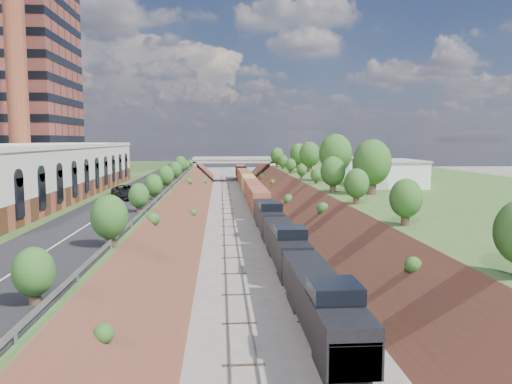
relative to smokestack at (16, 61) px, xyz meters
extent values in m
plane|color=#6B665B|center=(36.00, -56.00, -25.00)|extent=(400.00, 400.00, 0.00)
cube|color=#335D26|center=(3.00, 4.00, -22.50)|extent=(44.00, 180.00, 5.00)
cube|color=#335D26|center=(69.00, 4.00, -22.50)|extent=(44.00, 180.00, 5.00)
cube|color=brown|center=(25.00, 4.00, -25.00)|extent=(10.00, 180.00, 10.00)
cube|color=brown|center=(47.00, 4.00, -25.00)|extent=(10.00, 180.00, 10.00)
cube|color=gray|center=(33.40, 4.00, -24.91)|extent=(1.58, 180.00, 0.18)
cube|color=gray|center=(38.60, 4.00, -24.91)|extent=(1.58, 180.00, 0.18)
cube|color=black|center=(20.50, 4.00, -19.95)|extent=(8.00, 180.00, 0.10)
cube|color=#99999E|center=(24.60, 4.00, -19.45)|extent=(0.06, 171.00, 0.30)
cube|color=brown|center=(8.00, -18.00, -18.90)|extent=(14.00, 62.00, 2.20)
cube|color=beige|center=(8.00, -18.00, -15.65)|extent=(14.00, 62.00, 4.30)
cube|color=beige|center=(8.00, -18.00, -13.25)|extent=(14.30, 62.30, 0.50)
cube|color=brown|center=(-8.00, 16.00, 2.00)|extent=(22.00, 22.00, 44.00)
cylinder|color=brown|center=(0.00, 0.00, 0.00)|extent=(3.20, 3.20, 40.00)
cube|color=gray|center=(24.50, 66.00, -21.90)|extent=(1.50, 8.00, 6.20)
cube|color=gray|center=(47.50, 66.00, -21.90)|extent=(1.50, 8.00, 6.20)
cube|color=gray|center=(36.00, 66.00, -18.80)|extent=(24.00, 8.00, 1.00)
cube|color=gray|center=(36.00, 62.00, -18.00)|extent=(24.00, 0.30, 0.80)
cube|color=gray|center=(36.00, 70.00, -18.00)|extent=(24.00, 0.30, 0.80)
cube|color=silver|center=(59.50, -4.00, -18.00)|extent=(9.00, 12.00, 4.00)
cube|color=silver|center=(59.00, 18.00, -18.20)|extent=(8.00, 10.00, 3.60)
cylinder|color=#473323|center=(53.00, -16.00, -18.69)|extent=(1.30, 1.30, 2.62)
ellipsoid|color=#23521C|center=(53.00, -16.00, -15.54)|extent=(5.25, 5.25, 6.30)
cylinder|color=#473323|center=(24.20, -36.00, -19.39)|extent=(0.66, 0.66, 1.22)
ellipsoid|color=#23521C|center=(24.20, -36.00, -17.92)|extent=(2.45, 2.45, 2.94)
cube|color=black|center=(38.60, -57.66, -24.55)|extent=(2.40, 4.00, 0.90)
cube|color=black|center=(38.60, -52.16, -22.77)|extent=(2.83, 17.00, 2.67)
cube|color=black|center=(38.60, -59.16, -23.20)|extent=(2.61, 3.00, 1.80)
cube|color=silver|center=(38.60, -59.16, -22.20)|extent=(2.61, 3.00, 0.15)
cube|color=black|center=(38.60, -56.16, -20.90)|extent=(2.78, 3.10, 0.90)
cube|color=black|center=(38.60, -34.16, -22.77)|extent=(2.83, 17.00, 2.67)
cube|color=black|center=(38.60, -16.16, -22.77)|extent=(2.83, 17.00, 2.67)
cube|color=brown|center=(38.60, 38.84, -22.40)|extent=(2.83, 91.00, 3.40)
imported|color=black|center=(20.25, -19.71, -19.03)|extent=(4.86, 6.90, 1.75)
camera|label=1|loc=(32.20, -83.15, -12.46)|focal=35.00mm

